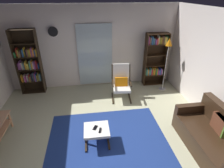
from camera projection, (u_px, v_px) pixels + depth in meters
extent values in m
plane|color=#B5B490|center=(103.00, 147.00, 3.75)|extent=(7.02, 7.02, 0.00)
cube|color=silver|center=(93.00, 48.00, 5.67)|extent=(5.60, 0.06, 2.60)
cube|color=silver|center=(95.00, 56.00, 5.74)|extent=(1.10, 0.01, 2.00)
cube|color=navy|center=(108.00, 141.00, 3.88)|extent=(2.58, 2.14, 0.01)
cylinder|color=tan|center=(10.00, 119.00, 4.22)|extent=(0.05, 0.05, 0.43)
cube|color=black|center=(17.00, 63.00, 5.29)|extent=(0.02, 0.30, 1.98)
cube|color=black|center=(40.00, 62.00, 5.38)|extent=(0.02, 0.30, 1.98)
cube|color=black|center=(30.00, 61.00, 5.46)|extent=(0.70, 0.02, 1.98)
cube|color=black|center=(35.00, 91.00, 5.79)|extent=(0.66, 0.28, 0.02)
cube|color=black|center=(33.00, 81.00, 5.62)|extent=(0.66, 0.28, 0.02)
cube|color=black|center=(30.00, 69.00, 5.43)|extent=(0.66, 0.28, 0.02)
cube|color=black|center=(27.00, 57.00, 5.25)|extent=(0.66, 0.28, 0.02)
cube|color=black|center=(24.00, 43.00, 5.06)|extent=(0.66, 0.28, 0.02)
cube|color=black|center=(21.00, 30.00, 4.88)|extent=(0.66, 0.28, 0.02)
cube|color=gold|center=(22.00, 78.00, 5.53)|extent=(0.03, 0.12, 0.20)
cube|color=orange|center=(23.00, 79.00, 5.54)|extent=(0.04, 0.23, 0.16)
cube|color=beige|center=(25.00, 78.00, 5.54)|extent=(0.03, 0.16, 0.21)
cube|color=#9F3B84|center=(26.00, 78.00, 5.53)|extent=(0.04, 0.23, 0.19)
cube|color=beige|center=(28.00, 78.00, 5.55)|extent=(0.04, 0.19, 0.20)
cube|color=#C93634|center=(29.00, 78.00, 5.55)|extent=(0.02, 0.13, 0.20)
cube|color=#A59039|center=(31.00, 78.00, 5.55)|extent=(0.03, 0.23, 0.17)
cube|color=#2E2634|center=(32.00, 77.00, 5.57)|extent=(0.04, 0.18, 0.23)
cube|color=slate|center=(33.00, 77.00, 5.56)|extent=(0.02, 0.15, 0.25)
cube|color=orange|center=(35.00, 77.00, 5.59)|extent=(0.02, 0.14, 0.23)
cube|color=#983987|center=(35.00, 76.00, 5.56)|extent=(0.02, 0.24, 0.27)
cube|color=#2955AE|center=(36.00, 77.00, 5.56)|extent=(0.02, 0.20, 0.22)
cube|color=#A4873A|center=(38.00, 77.00, 5.58)|extent=(0.02, 0.22, 0.19)
cube|color=olive|center=(39.00, 76.00, 5.59)|extent=(0.04, 0.17, 0.26)
cube|color=#5D8D9B|center=(40.00, 77.00, 5.59)|extent=(0.04, 0.17, 0.22)
cube|color=#9C4799|center=(19.00, 66.00, 5.35)|extent=(0.04, 0.13, 0.19)
cube|color=#894985|center=(20.00, 65.00, 5.35)|extent=(0.04, 0.20, 0.26)
cube|color=beige|center=(23.00, 66.00, 5.37)|extent=(0.04, 0.14, 0.21)
cube|color=#5B919A|center=(24.00, 66.00, 5.35)|extent=(0.03, 0.11, 0.20)
cube|color=orange|center=(25.00, 66.00, 5.36)|extent=(0.02, 0.10, 0.19)
cube|color=gold|center=(26.00, 65.00, 5.34)|extent=(0.03, 0.15, 0.27)
cube|color=gold|center=(28.00, 66.00, 5.36)|extent=(0.04, 0.15, 0.18)
cube|color=#3B833B|center=(30.00, 66.00, 5.38)|extent=(0.02, 0.14, 0.20)
cube|color=#53998C|center=(31.00, 65.00, 5.36)|extent=(0.02, 0.20, 0.27)
cube|color=orange|center=(32.00, 65.00, 5.37)|extent=(0.02, 0.17, 0.27)
cube|color=beige|center=(33.00, 65.00, 5.39)|extent=(0.04, 0.12, 0.23)
cube|color=#994696|center=(35.00, 65.00, 5.40)|extent=(0.04, 0.20, 0.23)
cube|color=#D83E34|center=(36.00, 64.00, 5.41)|extent=(0.02, 0.11, 0.25)
cube|color=red|center=(37.00, 65.00, 5.41)|extent=(0.02, 0.10, 0.20)
cube|color=#2959B3|center=(39.00, 66.00, 5.42)|extent=(0.03, 0.14, 0.16)
cube|color=#2E803C|center=(16.00, 54.00, 5.16)|extent=(0.03, 0.21, 0.16)
cube|color=red|center=(17.00, 52.00, 5.16)|extent=(0.03, 0.14, 0.26)
cube|color=olive|center=(19.00, 53.00, 5.16)|extent=(0.03, 0.18, 0.22)
cube|color=brown|center=(20.00, 54.00, 5.17)|extent=(0.04, 0.17, 0.18)
cube|color=black|center=(22.00, 53.00, 5.19)|extent=(0.03, 0.18, 0.22)
cube|color=#3065A6|center=(23.00, 53.00, 5.19)|extent=(0.03, 0.19, 0.22)
cube|color=gold|center=(24.00, 52.00, 5.19)|extent=(0.03, 0.13, 0.26)
cube|color=black|center=(26.00, 53.00, 5.18)|extent=(0.03, 0.13, 0.21)
cube|color=brown|center=(28.00, 53.00, 5.20)|extent=(0.04, 0.16, 0.22)
cube|color=#9D992E|center=(29.00, 53.00, 5.21)|extent=(0.03, 0.17, 0.21)
cube|color=orange|center=(31.00, 53.00, 5.20)|extent=(0.03, 0.17, 0.22)
cube|color=#994695|center=(32.00, 52.00, 5.18)|extent=(0.03, 0.12, 0.26)
cube|color=orange|center=(33.00, 52.00, 5.21)|extent=(0.04, 0.12, 0.24)
cube|color=#2F5BA2|center=(35.00, 53.00, 5.24)|extent=(0.04, 0.11, 0.18)
cube|color=gold|center=(37.00, 52.00, 5.24)|extent=(0.04, 0.19, 0.21)
cube|color=black|center=(145.00, 60.00, 5.85)|extent=(0.02, 0.30, 1.76)
cube|color=black|center=(165.00, 59.00, 5.94)|extent=(0.02, 0.30, 1.76)
cube|color=black|center=(154.00, 58.00, 6.02)|extent=(0.72, 0.02, 1.76)
cube|color=black|center=(152.00, 83.00, 6.29)|extent=(0.69, 0.28, 0.02)
cube|color=black|center=(153.00, 74.00, 6.14)|extent=(0.69, 0.28, 0.02)
cube|color=black|center=(155.00, 65.00, 5.97)|extent=(0.69, 0.28, 0.02)
cube|color=black|center=(156.00, 55.00, 5.81)|extent=(0.69, 0.28, 0.02)
cube|color=black|center=(157.00, 44.00, 5.65)|extent=(0.69, 0.28, 0.02)
cube|color=black|center=(158.00, 34.00, 5.49)|extent=(0.69, 0.28, 0.02)
cube|color=#3B8D50|center=(145.00, 72.00, 6.05)|extent=(0.04, 0.13, 0.21)
cube|color=teal|center=(146.00, 72.00, 6.06)|extent=(0.04, 0.19, 0.22)
cube|color=orange|center=(148.00, 72.00, 6.07)|extent=(0.03, 0.19, 0.21)
cube|color=#5591A3|center=(149.00, 72.00, 6.06)|extent=(0.03, 0.14, 0.16)
cube|color=teal|center=(150.00, 71.00, 6.05)|extent=(0.04, 0.12, 0.24)
cube|color=red|center=(151.00, 72.00, 6.06)|extent=(0.03, 0.20, 0.21)
cube|color=gold|center=(153.00, 71.00, 6.05)|extent=(0.03, 0.13, 0.25)
cube|color=gold|center=(153.00, 72.00, 6.09)|extent=(0.02, 0.22, 0.17)
cube|color=orange|center=(154.00, 71.00, 6.08)|extent=(0.03, 0.18, 0.26)
cube|color=#368943|center=(156.00, 71.00, 6.08)|extent=(0.03, 0.19, 0.22)
cube|color=orange|center=(156.00, 71.00, 6.09)|extent=(0.02, 0.21, 0.23)
cube|color=#97338F|center=(158.00, 72.00, 6.10)|extent=(0.04, 0.20, 0.18)
cube|color=#3E64AE|center=(159.00, 72.00, 6.11)|extent=(0.02, 0.19, 0.17)
cube|color=blue|center=(160.00, 71.00, 6.09)|extent=(0.03, 0.18, 0.23)
cube|color=#8F3B8A|center=(160.00, 71.00, 6.13)|extent=(0.04, 0.23, 0.21)
cube|color=beige|center=(162.00, 72.00, 6.13)|extent=(0.02, 0.16, 0.16)
cube|color=#96448F|center=(148.00, 40.00, 5.55)|extent=(0.04, 0.18, 0.25)
cube|color=red|center=(149.00, 42.00, 5.57)|extent=(0.03, 0.12, 0.17)
cube|color=beige|center=(150.00, 41.00, 5.55)|extent=(0.03, 0.13, 0.21)
cube|color=#2C62A9|center=(152.00, 40.00, 5.55)|extent=(0.03, 0.21, 0.25)
cube|color=#9A4494|center=(152.00, 41.00, 5.59)|extent=(0.02, 0.10, 0.18)
cube|color=teal|center=(154.00, 41.00, 5.58)|extent=(0.04, 0.15, 0.18)
cube|color=#944693|center=(155.00, 42.00, 5.58)|extent=(0.04, 0.19, 0.16)
cube|color=#C73F35|center=(157.00, 41.00, 5.59)|extent=(0.04, 0.22, 0.20)
cube|color=beige|center=(158.00, 40.00, 5.59)|extent=(0.02, 0.17, 0.27)
cube|color=#9B9F2E|center=(159.00, 40.00, 5.60)|extent=(0.03, 0.13, 0.22)
cube|color=#A68C2A|center=(160.00, 40.00, 5.62)|extent=(0.04, 0.20, 0.21)
cube|color=brown|center=(162.00, 41.00, 5.59)|extent=(0.02, 0.16, 0.22)
cube|color=brown|center=(163.00, 40.00, 5.60)|extent=(0.03, 0.20, 0.26)
cube|color=olive|center=(164.00, 40.00, 5.60)|extent=(0.04, 0.22, 0.23)
cube|color=gold|center=(165.00, 40.00, 5.62)|extent=(0.03, 0.21, 0.23)
cube|color=#387B47|center=(166.00, 40.00, 5.63)|extent=(0.03, 0.19, 0.26)
cube|color=black|center=(211.00, 143.00, 3.58)|extent=(0.82, 1.72, 0.40)
cube|color=black|center=(193.00, 108.00, 4.13)|extent=(0.82, 0.14, 0.20)
cube|color=#592F1E|center=(220.00, 124.00, 3.54)|extent=(0.18, 0.39, 0.34)
cube|color=#507329|center=(221.00, 125.00, 3.51)|extent=(0.18, 0.39, 0.34)
cube|color=black|center=(130.00, 98.00, 5.42)|extent=(0.10, 0.60, 0.04)
cube|color=black|center=(129.00, 74.00, 5.35)|extent=(0.06, 0.18, 0.63)
cube|color=black|center=(130.00, 82.00, 5.20)|extent=(0.09, 0.52, 0.03)
cube|color=black|center=(113.00, 98.00, 5.40)|extent=(0.10, 0.60, 0.04)
cube|color=black|center=(112.00, 75.00, 5.32)|extent=(0.06, 0.18, 0.63)
cube|color=black|center=(113.00, 83.00, 5.18)|extent=(0.09, 0.52, 0.03)
cube|color=white|center=(122.00, 88.00, 5.23)|extent=(0.53, 0.56, 0.08)
cube|color=white|center=(121.00, 74.00, 5.30)|extent=(0.50, 0.23, 0.60)
cube|color=orange|center=(121.00, 83.00, 5.26)|extent=(0.37, 0.22, 0.34)
cube|color=white|center=(97.00, 130.00, 3.69)|extent=(0.53, 0.49, 0.06)
cube|color=black|center=(86.00, 143.00, 3.82)|extent=(0.05, 0.48, 0.04)
cube|color=black|center=(85.00, 137.00, 3.74)|extent=(0.04, 0.04, 0.33)
cube|color=black|center=(108.00, 141.00, 3.87)|extent=(0.05, 0.48, 0.04)
cube|color=black|center=(108.00, 135.00, 3.80)|extent=(0.04, 0.04, 0.33)
cube|color=black|center=(100.00, 130.00, 3.62)|extent=(0.07, 0.15, 0.02)
cube|color=black|center=(95.00, 128.00, 3.69)|extent=(0.12, 0.16, 0.01)
cylinder|color=#A5A5AD|center=(162.00, 89.00, 5.94)|extent=(0.22, 0.22, 0.02)
cylinder|color=#B2B2B7|center=(165.00, 68.00, 5.60)|extent=(0.02, 0.02, 1.45)
cone|color=orange|center=(169.00, 42.00, 5.21)|extent=(0.19, 0.19, 0.23)
cylinder|color=silver|center=(53.00, 32.00, 5.21)|extent=(0.28, 0.02, 0.28)
cylinder|color=black|center=(53.00, 32.00, 5.20)|extent=(0.29, 0.01, 0.29)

